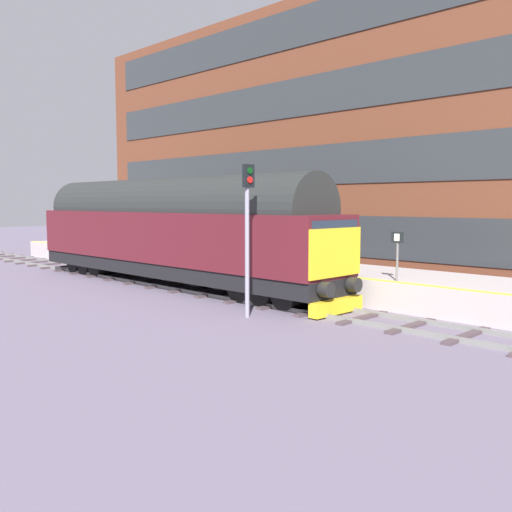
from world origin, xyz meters
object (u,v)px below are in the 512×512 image
object	(u,v)px
diesel_locomotive	(169,229)
signal_post_mid	(248,224)
waiting_passenger	(299,241)
platform_number_sign	(397,248)

from	to	relation	value
diesel_locomotive	signal_post_mid	bearing A→B (deg)	-107.84
waiting_passenger	diesel_locomotive	bearing A→B (deg)	20.60
platform_number_sign	waiting_passenger	distance (m)	5.89
signal_post_mid	platform_number_sign	world-z (taller)	signal_post_mid
platform_number_sign	diesel_locomotive	bearing A→B (deg)	101.70
signal_post_mid	waiting_passenger	world-z (taller)	signal_post_mid
diesel_locomotive	platform_number_sign	world-z (taller)	diesel_locomotive
diesel_locomotive	waiting_passenger	world-z (taller)	diesel_locomotive
diesel_locomotive	signal_post_mid	world-z (taller)	signal_post_mid
diesel_locomotive	platform_number_sign	distance (m)	10.13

